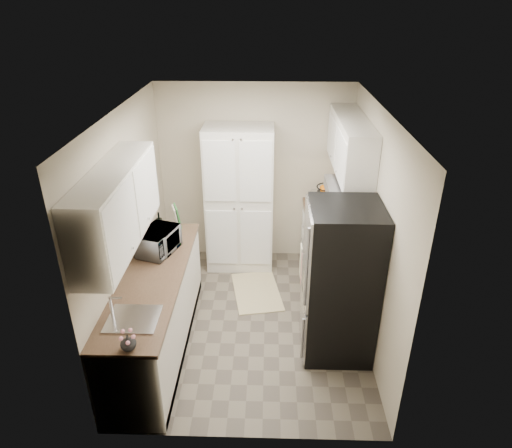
{
  "coord_description": "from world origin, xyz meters",
  "views": [
    {
      "loc": [
        0.19,
        -4.32,
        3.49
      ],
      "look_at": [
        0.06,
        0.15,
        1.22
      ],
      "focal_mm": 32.0,
      "sensor_mm": 36.0,
      "label": 1
    }
  ],
  "objects_px": {
    "electric_range": "(332,271)",
    "microwave": "(158,241)",
    "wine_bottle": "(160,225)",
    "pantry_cabinet": "(240,199)",
    "refrigerator": "(341,282)",
    "toaster_oven": "(325,200)"
  },
  "relations": [
    {
      "from": "electric_range",
      "to": "toaster_oven",
      "type": "bearing_deg",
      "value": 91.45
    },
    {
      "from": "electric_range",
      "to": "toaster_oven",
      "type": "relative_size",
      "value": 3.15
    },
    {
      "from": "electric_range",
      "to": "toaster_oven",
      "type": "distance_m",
      "value": 1.04
    },
    {
      "from": "microwave",
      "to": "toaster_oven",
      "type": "relative_size",
      "value": 1.35
    },
    {
      "from": "refrigerator",
      "to": "wine_bottle",
      "type": "xyz_separation_m",
      "value": [
        -2.03,
        0.84,
        0.2
      ]
    },
    {
      "from": "pantry_cabinet",
      "to": "toaster_oven",
      "type": "height_order",
      "value": "pantry_cabinet"
    },
    {
      "from": "pantry_cabinet",
      "to": "wine_bottle",
      "type": "distance_m",
      "value": 1.26
    },
    {
      "from": "electric_range",
      "to": "microwave",
      "type": "distance_m",
      "value": 2.1
    },
    {
      "from": "electric_range",
      "to": "microwave",
      "type": "bearing_deg",
      "value": -169.85
    },
    {
      "from": "pantry_cabinet",
      "to": "electric_range",
      "type": "xyz_separation_m",
      "value": [
        1.17,
        -0.93,
        -0.52
      ]
    },
    {
      "from": "electric_range",
      "to": "wine_bottle",
      "type": "relative_size",
      "value": 4.2
    },
    {
      "from": "microwave",
      "to": "refrigerator",
      "type": "bearing_deg",
      "value": -84.99
    },
    {
      "from": "pantry_cabinet",
      "to": "refrigerator",
      "type": "bearing_deg",
      "value": -56.54
    },
    {
      "from": "refrigerator",
      "to": "toaster_oven",
      "type": "xyz_separation_m",
      "value": [
        0.01,
        1.68,
        0.17
      ]
    },
    {
      "from": "pantry_cabinet",
      "to": "refrigerator",
      "type": "distance_m",
      "value": 2.07
    },
    {
      "from": "pantry_cabinet",
      "to": "electric_range",
      "type": "bearing_deg",
      "value": -38.22
    },
    {
      "from": "microwave",
      "to": "wine_bottle",
      "type": "height_order",
      "value": "wine_bottle"
    },
    {
      "from": "pantry_cabinet",
      "to": "toaster_oven",
      "type": "xyz_separation_m",
      "value": [
        1.15,
        -0.04,
        0.02
      ]
    },
    {
      "from": "electric_range",
      "to": "microwave",
      "type": "relative_size",
      "value": 2.34
    },
    {
      "from": "microwave",
      "to": "wine_bottle",
      "type": "xyz_separation_m",
      "value": [
        -0.07,
        0.39,
        0.0
      ]
    },
    {
      "from": "electric_range",
      "to": "microwave",
      "type": "xyz_separation_m",
      "value": [
        -1.99,
        -0.36,
        0.58
      ]
    },
    {
      "from": "electric_range",
      "to": "refrigerator",
      "type": "xyz_separation_m",
      "value": [
        -0.03,
        -0.8,
        0.37
      ]
    }
  ]
}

